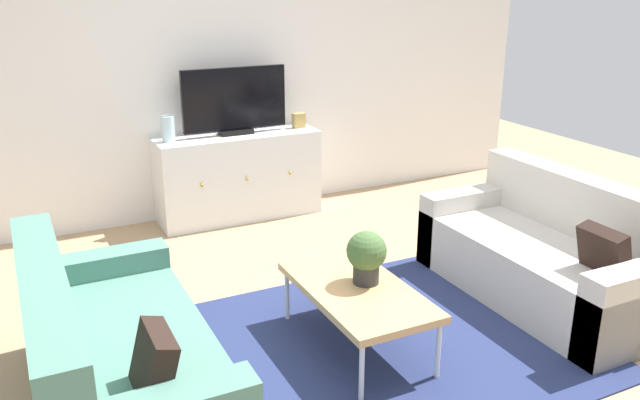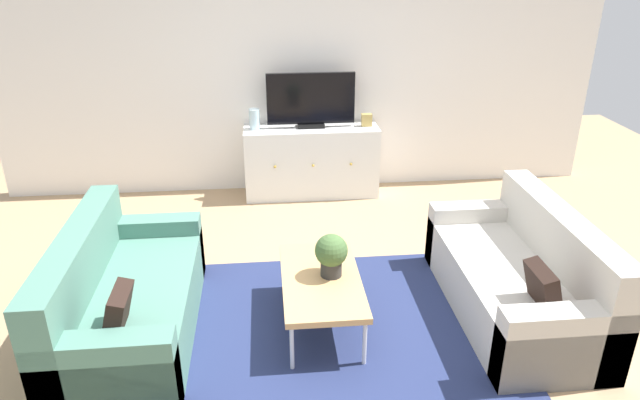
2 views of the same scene
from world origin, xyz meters
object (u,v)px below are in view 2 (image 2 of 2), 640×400
object	(u,v)px
coffee_table	(321,282)
potted_plant	(331,253)
glass_vase	(254,119)
mantel_clock	(367,120)
couch_right_side	(523,281)
tv_console	(311,161)
couch_left_side	(120,303)
flat_screen_tv	(311,101)

from	to	relation	value
coffee_table	potted_plant	world-z (taller)	potted_plant
glass_vase	mantel_clock	world-z (taller)	glass_vase
couch_right_side	tv_console	size ratio (longest dim) A/B	1.19
coffee_table	mantel_clock	world-z (taller)	mantel_clock
potted_plant	tv_console	world-z (taller)	tv_console
potted_plant	tv_console	size ratio (longest dim) A/B	0.22
couch_left_side	glass_vase	bearing A→B (deg)	68.68
couch_right_side	coffee_table	size ratio (longest dim) A/B	1.66
coffee_table	glass_vase	xyz separation A→B (m)	(-0.46, 2.38, 0.50)
glass_vase	couch_left_side	bearing A→B (deg)	-111.32
glass_vase	tv_console	bearing A→B (deg)	-0.00
couch_right_side	potted_plant	distance (m)	1.44
couch_right_side	flat_screen_tv	distance (m)	2.85
potted_plant	coffee_table	bearing A→B (deg)	-155.95
couch_left_side	glass_vase	world-z (taller)	glass_vase
couch_left_side	mantel_clock	bearing A→B (deg)	48.45
tv_console	flat_screen_tv	distance (m)	0.66
potted_plant	flat_screen_tv	distance (m)	2.41
flat_screen_tv	mantel_clock	distance (m)	0.63
glass_vase	mantel_clock	distance (m)	1.18
potted_plant	tv_console	bearing A→B (deg)	88.56
tv_console	coffee_table	bearing A→B (deg)	-93.19
couch_left_side	couch_right_side	xyz separation A→B (m)	(2.86, 0.00, 0.00)
flat_screen_tv	glass_vase	bearing A→B (deg)	-178.05
coffee_table	flat_screen_tv	size ratio (longest dim) A/B	1.11
couch_right_side	mantel_clock	size ratio (longest dim) A/B	12.92
couch_left_side	potted_plant	size ratio (longest dim) A/B	5.40
potted_plant	flat_screen_tv	xyz separation A→B (m)	(0.06, 2.36, 0.48)
tv_console	flat_screen_tv	size ratio (longest dim) A/B	1.55
potted_plant	glass_vase	distance (m)	2.42
potted_plant	glass_vase	world-z (taller)	glass_vase
couch_right_side	tv_console	world-z (taller)	couch_right_side
tv_console	mantel_clock	world-z (taller)	mantel_clock
glass_vase	mantel_clock	xyz separation A→B (m)	(1.18, 0.00, -0.04)
glass_vase	couch_right_side	bearing A→B (deg)	-50.80
couch_left_side	mantel_clock	world-z (taller)	mantel_clock
potted_plant	mantel_clock	world-z (taller)	mantel_clock
coffee_table	potted_plant	distance (m)	0.22
couch_right_side	flat_screen_tv	xyz separation A→B (m)	(-1.35, 2.39, 0.76)
potted_plant	mantel_clock	bearing A→B (deg)	74.55
flat_screen_tv	glass_vase	distance (m)	0.61
glass_vase	mantel_clock	bearing A→B (deg)	0.00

